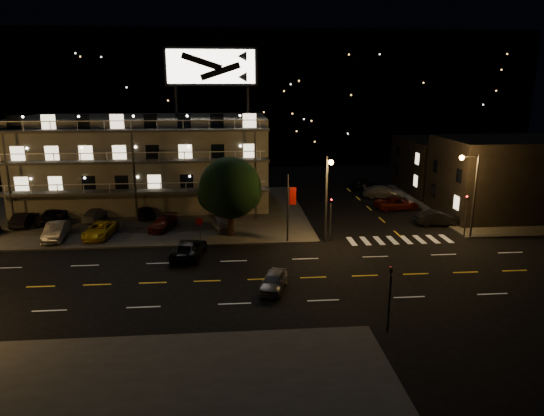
{
  "coord_description": "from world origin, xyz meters",
  "views": [
    {
      "loc": [
        -0.04,
        -33.82,
        14.39
      ],
      "look_at": [
        3.53,
        8.0,
        3.43
      ],
      "focal_mm": 32.0,
      "sensor_mm": 36.0,
      "label": 1
    }
  ],
  "objects": [
    {
      "name": "side_car_1",
      "position": [
        19.06,
        19.31,
        0.71
      ],
      "size": [
        5.38,
        3.0,
        1.42
      ],
      "primitive_type": "imported",
      "rotation": [
        0.0,
        0.0,
        1.7
      ],
      "color": "#54150C",
      "rests_on": "ground"
    },
    {
      "name": "ground",
      "position": [
        0.0,
        0.0,
        0.0
      ],
      "size": [
        140.0,
        140.0,
        0.0
      ],
      "primitive_type": "plane",
      "color": "black",
      "rests_on": "ground"
    },
    {
      "name": "lot_car_9",
      "position": [
        -0.46,
        17.5,
        0.79
      ],
      "size": [
        1.46,
        3.9,
        1.27
      ],
      "primitive_type": "imported",
      "rotation": [
        0.0,
        0.0,
        3.11
      ],
      "color": "#54150C",
      "rests_on": "curb_nw"
    },
    {
      "name": "lot_car_7",
      "position": [
        -14.48,
        17.14,
        0.79
      ],
      "size": [
        2.38,
        4.59,
        1.27
      ],
      "primitive_type": "imported",
      "rotation": [
        0.0,
        0.0,
        3.0
      ],
      "color": "gray",
      "rests_on": "curb_nw"
    },
    {
      "name": "lot_car_3",
      "position": [
        -6.93,
        13.15,
        0.77
      ],
      "size": [
        2.93,
        4.61,
        1.24
      ],
      "primitive_type": "imported",
      "rotation": [
        0.0,
        0.0,
        -0.3
      ],
      "color": "#54150C",
      "rests_on": "curb_nw"
    },
    {
      "name": "lot_car_6",
      "position": [
        -18.68,
        16.64,
        0.85
      ],
      "size": [
        2.73,
        5.22,
        1.4
      ],
      "primitive_type": "imported",
      "rotation": [
        0.0,
        0.0,
        3.22
      ],
      "color": "black",
      "rests_on": "curb_nw"
    },
    {
      "name": "road_car_east",
      "position": [
        2.8,
        -1.92,
        0.65
      ],
      "size": [
        2.59,
        4.12,
        1.31
      ],
      "primitive_type": "imported",
      "rotation": [
        0.0,
        0.0,
        -0.29
      ],
      "color": "gray",
      "rests_on": "ground"
    },
    {
      "name": "motel",
      "position": [
        -9.94,
        23.88,
        5.34
      ],
      "size": [
        28.0,
        13.8,
        18.1
      ],
      "color": "gray",
      "rests_on": "ground"
    },
    {
      "name": "hill_backdrop",
      "position": [
        -5.94,
        68.78,
        11.55
      ],
      "size": [
        120.0,
        25.0,
        24.0
      ],
      "color": "black",
      "rests_on": "ground"
    },
    {
      "name": "streetlight_ne",
      "position": [
        22.14,
        8.3,
        4.96
      ],
      "size": [
        1.92,
        0.44,
        8.0
      ],
      "color": "#2D2D30",
      "rests_on": "ground"
    },
    {
      "name": "curb_ne",
      "position": [
        30.0,
        20.0,
        0.07
      ],
      "size": [
        16.0,
        24.0,
        0.15
      ],
      "primitive_type": "cube",
      "color": "#383836",
      "rests_on": "ground"
    },
    {
      "name": "lot_car_5",
      "position": [
        -21.1,
        15.5,
        0.86
      ],
      "size": [
        1.58,
        4.33,
        1.42
      ],
      "primitive_type": "imported",
      "rotation": [
        0.0,
        0.0,
        3.16
      ],
      "color": "black",
      "rests_on": "curb_nw"
    },
    {
      "name": "side_car_0",
      "position": [
        21.13,
        12.57,
        0.76
      ],
      "size": [
        4.74,
        1.96,
        1.52
      ],
      "primitive_type": "imported",
      "rotation": [
        0.0,
        0.0,
        1.49
      ],
      "color": "black",
      "rests_on": "ground"
    },
    {
      "name": "lot_car_4",
      "position": [
        -1.1,
        12.38,
        0.81
      ],
      "size": [
        2.51,
        4.14,
        1.32
      ],
      "primitive_type": "imported",
      "rotation": [
        0.0,
        0.0,
        0.26
      ],
      "color": "gray",
      "rests_on": "curb_nw"
    },
    {
      "name": "stop_sign",
      "position": [
        -3.0,
        8.57,
        1.71
      ],
      "size": [
        0.91,
        0.11,
        2.61
      ],
      "color": "#2D2D30",
      "rests_on": "ground"
    },
    {
      "name": "lot_car_2",
      "position": [
        -12.55,
        11.15,
        0.82
      ],
      "size": [
        2.72,
        5.04,
        1.35
      ],
      "primitive_type": "imported",
      "rotation": [
        0.0,
        0.0,
        -0.1
      ],
      "color": "gold",
      "rests_on": "curb_nw"
    },
    {
      "name": "side_car_3",
      "position": [
        18.18,
        30.36,
        0.76
      ],
      "size": [
        4.79,
        3.4,
        1.52
      ],
      "primitive_type": "imported",
      "rotation": [
        0.0,
        0.0,
        1.98
      ],
      "color": "black",
      "rests_on": "ground"
    },
    {
      "name": "side_bldg_back",
      "position": [
        29.99,
        28.0,
        3.5
      ],
      "size": [
        14.06,
        12.0,
        7.0
      ],
      "color": "black",
      "rests_on": "ground"
    },
    {
      "name": "streetlight_nc",
      "position": [
        8.5,
        7.94,
        4.96
      ],
      "size": [
        0.44,
        1.92,
        8.0
      ],
      "color": "#2D2D30",
      "rests_on": "ground"
    },
    {
      "name": "curb_nw",
      "position": [
        -14.0,
        20.0,
        0.07
      ],
      "size": [
        44.0,
        24.0,
        0.15
      ],
      "primitive_type": "cube",
      "color": "#383836",
      "rests_on": "ground"
    },
    {
      "name": "lot_car_8",
      "position": [
        -9.4,
        17.44,
        0.82
      ],
      "size": [
        3.04,
        4.21,
        1.33
      ],
      "primitive_type": "imported",
      "rotation": [
        0.0,
        0.0,
        3.56
      ],
      "color": "black",
      "rests_on": "curb_nw"
    },
    {
      "name": "banner_north",
      "position": [
        5.09,
        8.4,
        3.43
      ],
      "size": [
        0.83,
        0.16,
        6.4
      ],
      "color": "#2D2D30",
      "rests_on": "ground"
    },
    {
      "name": "signal_ne",
      "position": [
        22.0,
        8.5,
        2.57
      ],
      "size": [
        0.27,
        0.2,
        4.6
      ],
      "color": "#2D2D30",
      "rests_on": "ground"
    },
    {
      "name": "tree",
      "position": [
        -0.23,
        10.42,
        4.65
      ],
      "size": [
        6.02,
        5.79,
        7.58
      ],
      "color": "black",
      "rests_on": "curb_nw"
    },
    {
      "name": "signal_sw",
      "position": [
        9.0,
        -8.5,
        2.57
      ],
      "size": [
        0.2,
        0.27,
        4.6
      ],
      "color": "#2D2D30",
      "rests_on": "ground"
    },
    {
      "name": "lot_car_1",
      "position": [
        -16.46,
        10.8,
        0.92
      ],
      "size": [
        2.07,
        4.8,
        1.54
      ],
      "primitive_type": "imported",
      "rotation": [
        0.0,
        0.0,
        0.1
      ],
      "color": "gray",
      "rests_on": "curb_nw"
    },
    {
      "name": "side_bldg_front",
      "position": [
        29.99,
        16.0,
        4.25
      ],
      "size": [
        14.06,
        10.0,
        8.5
      ],
      "color": "black",
      "rests_on": "ground"
    },
    {
      "name": "signal_nw",
      "position": [
        9.0,
        8.5,
        2.57
      ],
      "size": [
        0.2,
        0.27,
        4.6
      ],
      "color": "#2D2D30",
      "rests_on": "ground"
    },
    {
      "name": "road_car_west",
      "position": [
        -3.76,
        5.45,
        0.71
      ],
      "size": [
        3.09,
        5.39,
        1.42
      ],
      "primitive_type": "imported",
      "rotation": [
        0.0,
        0.0,
        2.99
      ],
      "color": "black",
      "rests_on": "ground"
    },
    {
      "name": "side_car_2",
      "position": [
        19.32,
        25.03,
        0.76
      ],
      "size": [
        5.57,
        3.19,
        1.52
      ],
      "primitive_type": "imported",
      "rotation": [
        0.0,
        0.0,
        1.36
      ],
      "color": "gray",
      "rests_on": "ground"
    }
  ]
}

